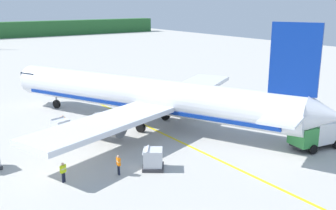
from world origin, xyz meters
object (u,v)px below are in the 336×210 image
Objects in this scene: cargo_container_near at (60,128)px; crew_loader_left at (63,121)px; airliner_foreground at (146,96)px; service_truck_fuel at (323,132)px; cargo_container_far at (153,159)px; crew_loader_right at (119,163)px; crew_marshaller at (63,171)px.

crew_loader_left is at bearing 63.34° from cargo_container_near.
airliner_foreground reaches higher than cargo_container_near.
service_truck_fuel is 2.89× the size of cargo_container_far.
cargo_container_far is 1.44× the size of crew_loader_right.
service_truck_fuel is at bearing -57.01° from airliner_foreground.
crew_loader_right is at bearing 163.92° from service_truck_fuel.
crew_loader_right is at bearing -87.40° from cargo_container_near.
service_truck_fuel is (10.18, -15.68, -1.90)m from airliner_foreground.
cargo_container_far is at bearing -119.66° from airliner_foreground.
cargo_container_near is 12.83m from cargo_container_far.
cargo_container_far is at bearing -14.54° from crew_marshaller.
airliner_foreground is 18.79m from service_truck_fuel.
crew_loader_right is at bearing -92.42° from crew_loader_left.
cargo_container_near is (-9.55, 1.64, -2.46)m from airliner_foreground.
service_truck_fuel is 24.32m from crew_marshaller.
crew_marshaller is at bearing -108.98° from cargo_container_near.
cargo_container_far is at bearing -11.22° from crew_loader_right.
crew_loader_left is (-8.42, 3.89, -2.45)m from airliner_foreground.
crew_marshaller is (-13.17, -8.89, -2.43)m from airliner_foreground.
crew_marshaller is at bearing 163.79° from service_truck_fuel.
service_truck_fuel reaches higher than crew_loader_left.
airliner_foreground is at bearing -24.80° from crew_loader_left.
cargo_container_far reaches higher than crew_loader_right.
cargo_container_near is at bearing -116.66° from crew_loader_left.
airliner_foreground is 5.57× the size of service_truck_fuel.
service_truck_fuel is 3.35× the size of cargo_container_near.
airliner_foreground is 10.00m from cargo_container_near.
service_truck_fuel reaches higher than crew_loader_right.
cargo_container_near is 0.86× the size of cargo_container_far.
airliner_foreground is 16.08m from crew_marshaller.
crew_loader_right is (0.54, -11.78, 0.06)m from cargo_container_near.
crew_marshaller is at bearing 165.46° from cargo_container_far.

